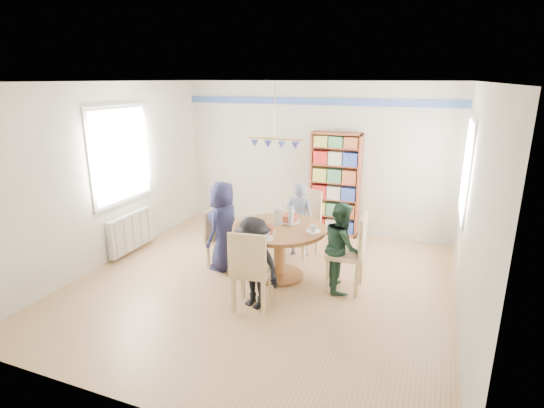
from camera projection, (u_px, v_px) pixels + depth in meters
The scene contains 14 objects.
ground at pixel (261, 284), 5.87m from camera, with size 5.00×5.00×0.00m, color tan.
room_shell at pixel (267, 155), 6.27m from camera, with size 5.00×5.00×5.00m.
radiator at pixel (131, 231), 6.88m from camera, with size 0.12×1.00×0.60m.
dining_table at pixel (279, 240), 5.95m from camera, with size 1.30×1.30×0.75m.
chair_left at pixel (217, 235), 6.37m from camera, with size 0.41×0.41×0.86m.
chair_right at pixel (352, 249), 5.57m from camera, with size 0.48×0.48×1.06m.
chair_far at pixel (305, 219), 6.82m from camera, with size 0.58×0.58×1.04m.
chair_near at pixel (250, 267), 5.06m from camera, with size 0.52×0.52×1.04m.
person_left at pixel (223, 226), 6.20m from camera, with size 0.65×0.42×1.33m, color #1C1D3D.
person_right at pixel (342, 247), 5.60m from camera, with size 0.59×0.46×1.21m, color #1C3828.
person_far at pixel (299, 219), 6.70m from camera, with size 0.44×0.29×1.19m, color gray.
person_near at pixel (254, 263), 5.16m from camera, with size 0.75×0.43×1.16m, color black.
bookshelf at pixel (335, 185), 7.54m from camera, with size 0.88×0.26×1.85m.
tableware at pixel (278, 222), 5.91m from camera, with size 1.18×1.18×0.31m.
Camera 1 is at (2.07, -4.89, 2.74)m, focal length 28.00 mm.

